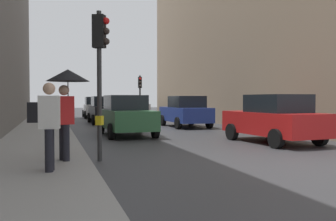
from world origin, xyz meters
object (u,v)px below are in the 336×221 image
object	(u,v)px
car_silver_hatchback	(136,106)
pedestrian_with_umbrella	(67,89)
traffic_light_far_median	(140,89)
car_dark_suv	(105,110)
car_blue_van	(185,112)
pedestrian_with_black_backpack	(47,121)
traffic_light_near_right	(100,58)
car_white_compact	(95,107)
car_red_sedan	(274,119)
car_green_estate	(126,115)

from	to	relation	value
car_silver_hatchback	pedestrian_with_umbrella	size ratio (longest dim) A/B	1.97
traffic_light_far_median	car_dark_suv	bearing A→B (deg)	-135.96
traffic_light_far_median	pedestrian_with_umbrella	bearing A→B (deg)	-108.19
car_blue_van	pedestrian_with_black_backpack	size ratio (longest dim) A/B	2.38
traffic_light_near_right	pedestrian_with_black_backpack	bearing A→B (deg)	-124.41
car_white_compact	car_red_sedan	distance (m)	20.56
pedestrian_with_umbrella	traffic_light_near_right	bearing A→B (deg)	35.98
car_red_sedan	traffic_light_near_right	bearing A→B (deg)	-162.34
car_blue_van	car_red_sedan	bearing A→B (deg)	-86.76
traffic_light_near_right	car_red_sedan	xyz separation A→B (m)	(6.51, 2.07, -1.78)
traffic_light_near_right	car_dark_suv	distance (m)	15.04
car_green_estate	car_white_compact	bearing A→B (deg)	88.43
car_blue_van	pedestrian_with_umbrella	distance (m)	12.87
traffic_light_far_median	pedestrian_with_black_backpack	distance (m)	20.63
traffic_light_near_right	car_silver_hatchback	world-z (taller)	traffic_light_near_right
car_green_estate	car_dark_suv	size ratio (longest dim) A/B	1.01
car_red_sedan	pedestrian_with_umbrella	distance (m)	7.90
traffic_light_near_right	car_blue_van	xyz separation A→B (m)	(6.05, 10.19, -1.78)
car_red_sedan	car_green_estate	distance (m)	6.30
car_red_sedan	pedestrian_with_umbrella	world-z (taller)	pedestrian_with_umbrella
car_white_compact	car_blue_van	bearing A→B (deg)	-72.85
car_red_sedan	car_silver_hatchback	bearing A→B (deg)	89.85
car_dark_suv	traffic_light_near_right	bearing A→B (deg)	-98.29
car_silver_hatchback	car_dark_suv	bearing A→B (deg)	-112.68
traffic_light_far_median	car_red_sedan	world-z (taller)	traffic_light_far_median
car_white_compact	pedestrian_with_black_backpack	distance (m)	24.37
car_blue_van	pedestrian_with_black_backpack	distance (m)	14.13
car_blue_van	car_green_estate	xyz separation A→B (m)	(-4.14, -3.81, 0.00)
traffic_light_near_right	traffic_light_far_median	bearing A→B (deg)	73.74
car_red_sedan	car_silver_hatchback	xyz separation A→B (m)	(0.06, 23.28, 0.00)
traffic_light_near_right	car_green_estate	world-z (taller)	traffic_light_near_right
car_white_compact	car_green_estate	bearing A→B (deg)	-91.57
car_blue_van	car_silver_hatchback	world-z (taller)	same
pedestrian_with_umbrella	car_red_sedan	bearing A→B (deg)	20.09
traffic_light_near_right	pedestrian_with_black_backpack	xyz separation A→B (m)	(-1.29, -1.88, -1.49)
car_white_compact	pedestrian_with_umbrella	size ratio (longest dim) A/B	1.98
traffic_light_near_right	pedestrian_with_umbrella	bearing A→B (deg)	-144.02
car_dark_suv	car_blue_van	bearing A→B (deg)	-49.61
car_red_sedan	car_dark_suv	bearing A→B (deg)	108.94
car_white_compact	car_red_sedan	xyz separation A→B (m)	(4.17, -20.14, 0.00)
traffic_light_far_median	car_red_sedan	xyz separation A→B (m)	(1.35, -15.61, -1.44)
car_green_estate	car_dark_suv	distance (m)	8.40
car_blue_van	pedestrian_with_umbrella	xyz separation A→B (m)	(-6.91, -10.81, 0.96)
car_dark_suv	pedestrian_with_umbrella	world-z (taller)	pedestrian_with_umbrella
car_white_compact	car_dark_suv	world-z (taller)	same
car_blue_van	car_white_compact	bearing A→B (deg)	107.15
car_silver_hatchback	pedestrian_with_umbrella	distance (m)	27.03
car_dark_suv	pedestrian_with_black_backpack	xyz separation A→B (m)	(-3.44, -16.66, 0.29)
car_red_sedan	pedestrian_with_umbrella	xyz separation A→B (m)	(-7.37, -2.69, 0.96)
pedestrian_with_umbrella	traffic_light_far_median	bearing A→B (deg)	71.81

